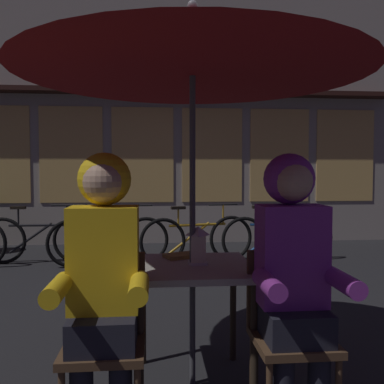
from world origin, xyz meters
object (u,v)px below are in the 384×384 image
at_px(lantern, 198,244).
at_px(chair_right, 289,325).
at_px(bicycle_fifth, 278,238).
at_px(bicycle_second, 39,239).
at_px(patio_umbrella, 192,44).
at_px(bicycle_fourth, 197,239).
at_px(bicycle_third, 109,240).
at_px(person_right_hooded, 293,261).
at_px(chair_left, 106,331).
at_px(book, 180,256).
at_px(cafe_table, 192,281).
at_px(person_left_hooded, 103,264).

bearing_deg(lantern, chair_right, -40.87).
xyz_separation_m(lantern, bicycle_fifth, (1.52, 3.36, -0.51)).
bearing_deg(bicycle_second, patio_umbrella, -62.47).
bearing_deg(bicycle_fourth, bicycle_third, -177.72).
relative_size(lantern, person_right_hooded, 0.17).
height_order(chair_left, book, chair_left).
distance_m(cafe_table, book, 0.25).
height_order(chair_right, person_left_hooded, person_left_hooded).
relative_size(patio_umbrella, person_left_hooded, 1.65).
bearing_deg(bicycle_fourth, person_left_hooded, -102.69).
distance_m(chair_left, bicycle_third, 3.74).
bearing_deg(bicycle_second, person_left_hooded, -70.97).
distance_m(lantern, bicycle_third, 3.49).
height_order(bicycle_fourth, bicycle_fifth, same).
xyz_separation_m(cafe_table, bicycle_third, (-0.86, 3.35, -0.29)).
bearing_deg(cafe_table, bicycle_fifth, 65.36).
xyz_separation_m(bicycle_fourth, bicycle_fifth, (1.17, -0.02, 0.00)).
xyz_separation_m(patio_umbrella, chair_right, (0.48, -0.37, -1.57)).
bearing_deg(bicycle_fifth, person_right_hooded, -105.71).
bearing_deg(chair_right, bicycle_third, 109.80).
bearing_deg(lantern, book, 115.31).
bearing_deg(lantern, person_right_hooded, -44.79).
relative_size(cafe_table, bicycle_second, 0.44).
distance_m(patio_umbrella, bicycle_fourth, 3.82).
relative_size(person_right_hooded, bicycle_second, 0.83).
xyz_separation_m(chair_right, bicycle_third, (-1.34, 3.72, -0.14)).
xyz_separation_m(cafe_table, patio_umbrella, (0.00, 0.00, 1.42)).
distance_m(person_right_hooded, bicycle_second, 4.64).
height_order(chair_left, person_left_hooded, person_left_hooded).
relative_size(lantern, chair_left, 0.27).
height_order(chair_left, bicycle_fourth, chair_left).
bearing_deg(book, cafe_table, -96.49).
xyz_separation_m(bicycle_fifth, book, (-1.61, -3.17, 0.41)).
height_order(cafe_table, person_left_hooded, person_left_hooded).
distance_m(chair_left, bicycle_second, 4.16).
bearing_deg(person_right_hooded, patio_umbrella, 138.43).
xyz_separation_m(person_left_hooded, bicycle_fourth, (0.86, 3.82, -0.50)).
distance_m(cafe_table, chair_left, 0.62).
relative_size(bicycle_second, bicycle_third, 1.01).
distance_m(person_right_hooded, book, 0.84).
bearing_deg(chair_right, lantern, 139.13).
distance_m(person_left_hooded, bicycle_fifth, 4.34).
relative_size(chair_left, bicycle_third, 0.52).
height_order(patio_umbrella, bicycle_third, patio_umbrella).
xyz_separation_m(person_left_hooded, bicycle_fifth, (2.03, 3.81, -0.50)).
distance_m(chair_left, bicycle_fourth, 3.87).
height_order(lantern, person_right_hooded, person_right_hooded).
bearing_deg(chair_left, cafe_table, 37.55).
distance_m(person_left_hooded, bicycle_fourth, 3.95).
xyz_separation_m(bicycle_third, bicycle_fifth, (2.41, 0.03, 0.00)).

